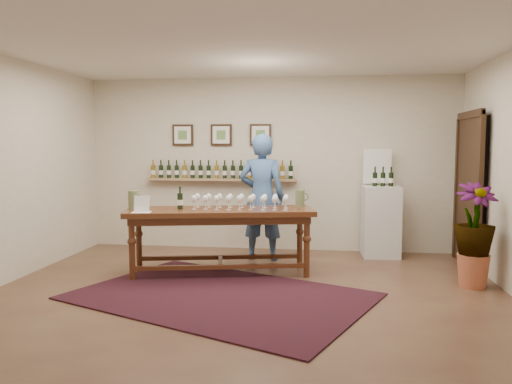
# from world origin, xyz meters

# --- Properties ---
(ground) EXTENTS (6.00, 6.00, 0.00)m
(ground) POSITION_xyz_m (0.00, 0.00, 0.00)
(ground) COLOR #552F25
(ground) RESTS_ON ground
(room_shell) EXTENTS (6.00, 6.00, 6.00)m
(room_shell) POSITION_xyz_m (2.11, 1.86, 1.12)
(room_shell) COLOR beige
(room_shell) RESTS_ON ground
(rug) EXTENTS (3.76, 3.22, 0.02)m
(rug) POSITION_xyz_m (-0.27, -0.22, 0.01)
(rug) COLOR #4E140E
(rug) RESTS_ON ground
(tasting_table) EXTENTS (2.56, 1.27, 0.87)m
(tasting_table) POSITION_xyz_m (-0.48, 0.81, 0.74)
(tasting_table) COLOR #421C10
(tasting_table) RESTS_ON ground
(table_glasses) EXTENTS (1.41, 0.38, 0.19)m
(table_glasses) POSITION_xyz_m (-0.22, 0.88, 0.96)
(table_glasses) COLOR white
(table_glasses) RESTS_ON tasting_table
(table_bottles) EXTENTS (0.32, 0.20, 0.33)m
(table_bottles) POSITION_xyz_m (-1.00, 0.77, 1.03)
(table_bottles) COLOR black
(table_bottles) RESTS_ON tasting_table
(pitcher_left) EXTENTS (0.18, 0.18, 0.24)m
(pitcher_left) POSITION_xyz_m (-1.62, 0.66, 0.99)
(pitcher_left) COLOR #616E44
(pitcher_left) RESTS_ON tasting_table
(pitcher_right) EXTENTS (0.16, 0.16, 0.23)m
(pitcher_right) POSITION_xyz_m (0.55, 1.21, 0.98)
(pitcher_right) COLOR #616E44
(pitcher_right) RESTS_ON tasting_table
(menu_card) EXTENTS (0.25, 0.20, 0.21)m
(menu_card) POSITION_xyz_m (-1.39, 0.36, 0.97)
(menu_card) COLOR white
(menu_card) RESTS_ON tasting_table
(display_pedestal) EXTENTS (0.57, 0.57, 1.09)m
(display_pedestal) POSITION_xyz_m (1.75, 2.18, 0.54)
(display_pedestal) COLOR silver
(display_pedestal) RESTS_ON ground
(pedestal_bottles) EXTENTS (0.32, 0.10, 0.31)m
(pedestal_bottles) POSITION_xyz_m (1.77, 2.11, 1.24)
(pedestal_bottles) COLOR black
(pedestal_bottles) RESTS_ON display_pedestal
(info_sign) EXTENTS (0.43, 0.04, 0.59)m
(info_sign) POSITION_xyz_m (1.70, 2.34, 1.38)
(info_sign) COLOR white
(info_sign) RESTS_ON display_pedestal
(potted_plant) EXTENTS (0.68, 0.68, 1.09)m
(potted_plant) POSITION_xyz_m (2.67, 0.57, 0.64)
(potted_plant) COLOR #B25A3B
(potted_plant) RESTS_ON ground
(person) EXTENTS (0.72, 0.51, 1.88)m
(person) POSITION_xyz_m (-0.03, 1.72, 0.94)
(person) COLOR #3D5F92
(person) RESTS_ON ground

